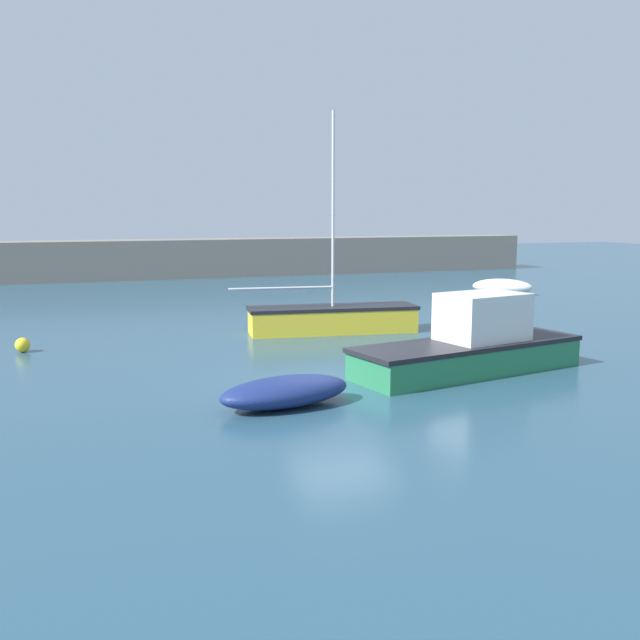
{
  "coord_description": "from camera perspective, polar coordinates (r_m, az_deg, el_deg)",
  "views": [
    {
      "loc": [
        -6.23,
        -16.06,
        4.16
      ],
      "look_at": [
        1.74,
        6.58,
        0.43
      ],
      "focal_mm": 40.0,
      "sensor_mm": 36.0,
      "label": 1
    }
  ],
  "objects": [
    {
      "name": "sailboat_tall_mast",
      "position": [
        24.3,
        1.01,
        0.14
      ],
      "size": [
        6.46,
        2.18,
        7.36
      ],
      "rotation": [
        0.0,
        0.0,
        6.16
      ],
      "color": "yellow",
      "rests_on": "ground_plane"
    },
    {
      "name": "ground_plane",
      "position": [
        17.74,
        1.76,
        -5.07
      ],
      "size": [
        120.0,
        120.0,
        0.2
      ],
      "primitive_type": "cube",
      "color": "#284C60"
    },
    {
      "name": "mooring_buoy_yellow",
      "position": [
        22.73,
        -22.7,
        -1.85
      ],
      "size": [
        0.44,
        0.44,
        0.44
      ],
      "primitive_type": "sphere",
      "color": "yellow",
      "rests_on": "ground_plane"
    },
    {
      "name": "harbor_breakwater",
      "position": [
        45.02,
        -11.45,
        4.84
      ],
      "size": [
        47.65,
        2.59,
        2.35
      ],
      "primitive_type": "cube",
      "color": "slate",
      "rests_on": "ground_plane"
    },
    {
      "name": "open_tender_yellow",
      "position": [
        36.33,
        14.37,
        2.6
      ],
      "size": [
        3.03,
        2.82,
        0.79
      ],
      "rotation": [
        0.0,
        0.0,
        5.59
      ],
      "color": "white",
      "rests_on": "ground_plane"
    },
    {
      "name": "rowboat_blue_near",
      "position": [
        15.25,
        -2.79,
        -5.75
      ],
      "size": [
        3.17,
        1.84,
        0.64
      ],
      "rotation": [
        0.0,
        0.0,
        3.33
      ],
      "color": "navy",
      "rests_on": "ground_plane"
    },
    {
      "name": "motorboat_with_cabin",
      "position": [
        18.79,
        12.08,
        -1.97
      ],
      "size": [
        6.68,
        3.15,
        2.03
      ],
      "rotation": [
        0.0,
        0.0,
        3.34
      ],
      "color": "#287A4C",
      "rests_on": "ground_plane"
    }
  ]
}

